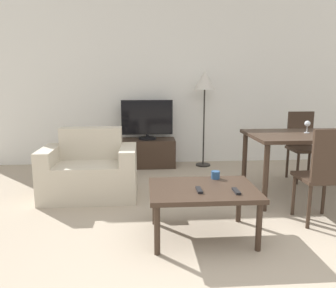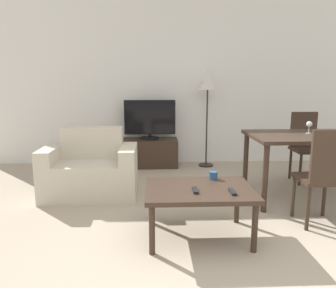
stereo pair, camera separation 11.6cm
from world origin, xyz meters
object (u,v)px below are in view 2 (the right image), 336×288
remote_primary (232,192)px  armchair (91,171)px  dining_chair_near (324,173)px  coffee_table (199,194)px  cup_white_near (213,175)px  wine_glass_left (309,125)px  tv (150,120)px  dining_chair_far (306,143)px  remote_secondary (195,190)px  tv_stand (150,153)px  floor_lamp (208,84)px  dining_table (314,142)px

remote_primary → armchair: bearing=138.1°
remote_primary → dining_chair_near: bearing=18.1°
coffee_table → cup_white_near: size_ratio=11.42×
coffee_table → wine_glass_left: 1.78m
tv → dining_chair_far: 2.35m
armchair → remote_secondary: (1.12, -1.23, 0.17)m
armchair → tv_stand: bearing=62.8°
floor_lamp → remote_secondary: floor_lamp is taller
tv → dining_chair_far: tv is taller
armchair → tv_stand: (0.71, 1.37, -0.08)m
tv_stand → dining_chair_near: bearing=-54.8°
tv → cup_white_near: bearing=-74.4°
dining_chair_near → wine_glass_left: size_ratio=6.56×
tv → wine_glass_left: (1.88, -1.54, 0.11)m
tv → dining_chair_far: size_ratio=0.86×
coffee_table → wine_glass_left: bearing=34.6°
tv → remote_secondary: size_ratio=5.47×
floor_lamp → remote_primary: 2.78m
coffee_table → remote_secondary: 0.12m
dining_table → remote_primary: dining_table is taller
tv_stand → coffee_table: 2.57m
tv_stand → remote_primary: remote_primary is taller
dining_chair_far → cup_white_near: bearing=-137.9°
coffee_table → dining_chair_far: (1.71, 1.66, 0.12)m
dining_chair_near → cup_white_near: (-1.03, 0.09, -0.04)m
remote_primary → tv: bearing=105.2°
dining_table → wine_glass_left: wine_glass_left is taller
dining_chair_far → dining_table: bearing=-109.2°
tv_stand → wine_glass_left: (1.88, -1.54, 0.65)m
remote_secondary → wine_glass_left: bearing=36.0°
tv → armchair: bearing=-117.3°
remote_primary → coffee_table: bearing=151.7°
dining_chair_near → remote_secondary: bearing=-168.4°
dining_chair_far → remote_secondary: size_ratio=6.38×
armchair → floor_lamp: floor_lamp is taller
coffee_table → dining_table: bearing=32.1°
remote_primary → wine_glass_left: bearing=44.0°
remote_primary → remote_secondary: size_ratio=1.00×
coffee_table → remote_secondary: size_ratio=6.29×
tv → remote_secondary: bearing=-80.9°
armchair → tv: (0.71, 1.37, 0.47)m
dining_chair_far → remote_secondary: (-1.76, -1.74, -0.06)m
armchair → dining_table: (2.62, -0.23, 0.39)m
dining_chair_near → armchair: bearing=157.6°
remote_secondary → floor_lamp: bearing=78.9°
coffee_table → dining_table: 1.74m
cup_white_near → wine_glass_left: bearing=30.0°
cup_white_near → dining_table: bearing=26.9°
cup_white_near → tv_stand: bearing=105.6°
armchair → coffee_table: 1.64m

